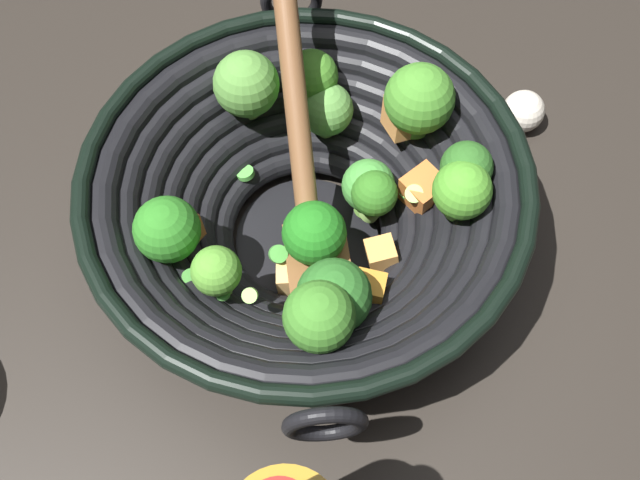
% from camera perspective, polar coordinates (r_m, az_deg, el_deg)
% --- Properties ---
extents(ground_plane, '(4.00, 4.00, 0.00)m').
position_cam_1_polar(ground_plane, '(0.61, -1.02, -0.33)').
color(ground_plane, '#28231E').
extents(wok, '(0.34, 0.38, 0.21)m').
position_cam_1_polar(wok, '(0.55, -0.92, 3.38)').
color(wok, black).
rests_on(wok, ground).
extents(garlic_bulb, '(0.04, 0.04, 0.04)m').
position_cam_1_polar(garlic_bulb, '(0.69, 16.16, 10.00)').
color(garlic_bulb, silver).
rests_on(garlic_bulb, ground).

